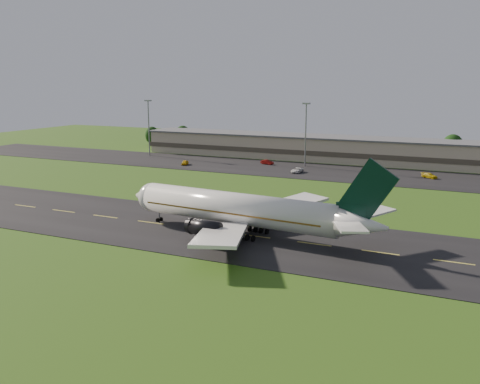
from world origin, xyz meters
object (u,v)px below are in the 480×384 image
at_px(light_mast_west, 149,121).
at_px(service_vehicle_b, 267,162).
at_px(service_vehicle_a, 185,163).
at_px(service_vehicle_d, 429,176).
at_px(service_vehicle_c, 297,170).
at_px(light_mast_centre, 306,127).
at_px(terminal, 324,149).
at_px(airliner, 241,210).

xyz_separation_m(light_mast_west, service_vehicle_b, (47.60, -1.83, -11.91)).
bearing_deg(service_vehicle_a, service_vehicle_d, -10.94).
relative_size(service_vehicle_b, service_vehicle_c, 0.85).
height_order(light_mast_centre, service_vehicle_b, light_mast_centre).
distance_m(light_mast_west, service_vehicle_a, 29.91).
distance_m(terminal, light_mast_centre, 18.45).
distance_m(terminal, service_vehicle_d, 43.67).
xyz_separation_m(service_vehicle_a, service_vehicle_d, (75.37, 8.15, -0.03)).
bearing_deg(airliner, terminal, 102.38).
distance_m(light_mast_west, service_vehicle_c, 64.28).
distance_m(terminal, service_vehicle_c, 29.29).
relative_size(light_mast_west, service_vehicle_c, 3.91).
distance_m(airliner, light_mast_west, 109.59).
height_order(light_mast_west, service_vehicle_a, light_mast_west).
relative_size(terminal, service_vehicle_c, 27.84).
height_order(service_vehicle_a, service_vehicle_c, service_vehicle_a).
bearing_deg(terminal, light_mast_centre, -94.95).
height_order(airliner, service_vehicle_c, airliner).
bearing_deg(service_vehicle_a, light_mast_centre, 4.07).
xyz_separation_m(airliner, service_vehicle_b, (-26.78, 78.24, -3.83)).
xyz_separation_m(light_mast_centre, service_vehicle_d, (38.89, -5.99, -11.94)).
relative_size(airliner, service_vehicle_c, 9.85).
height_order(light_mast_centre, service_vehicle_d, light_mast_centre).
relative_size(terminal, service_vehicle_b, 32.60).
distance_m(service_vehicle_a, service_vehicle_d, 75.81).
bearing_deg(light_mast_west, service_vehicle_b, -2.21).
xyz_separation_m(light_mast_west, service_vehicle_d, (98.89, -5.99, -11.94)).
bearing_deg(light_mast_west, airliner, -47.11).
bearing_deg(service_vehicle_b, light_mast_west, 100.34).
xyz_separation_m(service_vehicle_c, service_vehicle_d, (37.06, 6.94, -0.02)).
bearing_deg(service_vehicle_c, light_mast_west, 172.05).
bearing_deg(light_mast_centre, service_vehicle_a, -158.82).
relative_size(service_vehicle_a, service_vehicle_c, 0.82).
bearing_deg(light_mast_centre, light_mast_west, 180.00).
xyz_separation_m(airliner, light_mast_west, (-74.38, 80.07, 8.08)).
xyz_separation_m(terminal, service_vehicle_d, (37.49, -22.17, -3.19)).
height_order(terminal, service_vehicle_a, terminal).
height_order(light_mast_west, service_vehicle_d, light_mast_west).
bearing_deg(terminal, service_vehicle_c, -89.16).
xyz_separation_m(light_mast_centre, service_vehicle_a, (-36.48, -14.14, -11.91)).
distance_m(light_mast_centre, service_vehicle_b, 17.29).
bearing_deg(light_mast_centre, terminal, 85.05).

